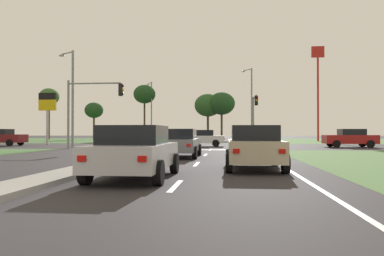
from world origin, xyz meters
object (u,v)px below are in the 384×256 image
Objects in this scene: car_beige_sixth at (254,147)px; car_navy_eighth at (187,135)px; traffic_signal_far_right at (254,110)px; street_lamp_third at (251,101)px; car_red_seventh at (350,138)px; treeline_fifth at (222,104)px; treeline_second at (94,110)px; fastfood_pole_sign at (318,73)px; car_silver_third at (135,151)px; treeline_fourth at (208,105)px; pedestrian_at_median at (187,134)px; treeline_near at (49,97)px; traffic_signal_near_left at (89,102)px; car_white_fourth at (202,138)px; fuel_price_totem at (47,107)px; street_lamp_fourth at (151,108)px; car_blue_fifth at (175,136)px; car_maroon_second at (1,137)px; street_lamp_second at (72,93)px; car_grey_near at (180,143)px; treeline_third at (145,95)px.

car_beige_sixth is 50.28m from car_navy_eighth.
street_lamp_third reaches higher than traffic_signal_far_right.
car_red_seventh is 19.48m from street_lamp_third.
car_navy_eighth is at bearing 172.54° from treeline_fifth.
street_lamp_third is 1.51× the size of treeline_second.
fastfood_pole_sign is (12.20, 41.17, 9.10)m from car_beige_sixth.
treeline_fourth is at bearing 90.82° from car_silver_third.
treeline_near reaches higher than pedestrian_at_median.
car_beige_sixth is 0.41× the size of street_lamp_third.
car_beige_sixth is 0.77× the size of traffic_signal_near_left.
car_beige_sixth is 56.04m from treeline_second.
car_white_fourth is 0.53× the size of treeline_fourth.
fuel_price_totem is (-19.27, 22.46, 3.09)m from car_beige_sixth.
car_silver_third is at bearing -78.47° from street_lamp_fourth.
street_lamp_fourth is at bearing -63.52° from car_blue_fifth.
fuel_price_totem is at bearing -63.19° from treeline_near.
street_lamp_third is 1.23× the size of treeline_fifth.
street_lamp_fourth is 17.74m from pedestrian_at_median.
street_lamp_third reaches higher than traffic_signal_near_left.
street_lamp_second is at bearing 66.33° from car_maroon_second.
traffic_signal_far_right is at bearing 134.13° from car_blue_fifth.
traffic_signal_near_left reaches higher than fuel_price_totem.
treeline_second is at bearing 48.27° from car_red_seventh.
car_blue_fifth is at bearing 98.74° from car_grey_near.
street_lamp_second is at bearing -105.88° from treeline_fourth.
car_white_fourth is at bearing -67.12° from treeline_third.
street_lamp_third is at bearing -18.29° from car_white_fourth.
car_navy_eighth is (14.76, 29.67, 0.00)m from car_maroon_second.
car_white_fourth reaches higher than car_silver_third.
traffic_signal_far_right is (9.92, -10.22, 2.78)m from car_blue_fifth.
car_beige_sixth is 0.96× the size of car_red_seventh.
street_lamp_third is (16.15, 20.69, 0.98)m from street_lamp_second.
treeline_fifth is at bearing -115.28° from car_blue_fifth.
treeline_second is (-34.38, 30.67, 4.40)m from car_red_seventh.
street_lamp_second is at bearing -127.98° from street_lamp_third.
treeline_fourth is at bearing 74.12° from street_lamp_second.
car_beige_sixth is 0.62× the size of treeline_second.
car_red_seventh is 0.44× the size of street_lamp_fourth.
car_blue_fifth is at bearing -63.52° from street_lamp_fourth.
car_navy_eighth is 34.26m from street_lamp_second.
fastfood_pole_sign is at bearing -10.55° from treeline_near.
car_maroon_second is 0.86× the size of fuel_price_totem.
treeline_third is (-3.48, 33.92, 4.09)m from traffic_signal_near_left.
fastfood_pole_sign is at bearing -13.50° from treeline_second.
treeline_third is (-9.17, 15.77, 6.65)m from pedestrian_at_median.
car_red_seventh is 0.94× the size of car_navy_eighth.
car_beige_sixth is at bearing -50.71° from traffic_signal_near_left.
car_blue_fifth is 0.99× the size of car_red_seventh.
treeline_fourth is (14.98, 27.39, 2.09)m from fuel_price_totem.
car_beige_sixth is 32.90m from pedestrian_at_median.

